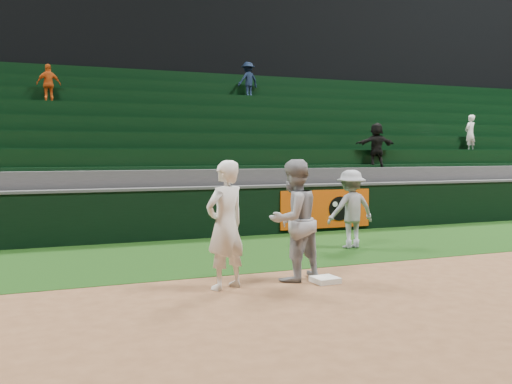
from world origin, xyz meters
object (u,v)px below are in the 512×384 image
Objects in this scene: first_base at (325,280)px; baserunner at (294,220)px; first_baseman at (225,225)px; base_coach at (351,209)px.

first_base is 1.08m from baserunner.
first_baseman is 1.00× the size of baserunner.
first_base is at bearing 51.01° from base_coach.
first_base is 0.20× the size of baserunner.
base_coach is (2.50, 2.35, -0.13)m from baserunner.
baserunner is at bearing 140.17° from first_base.
base_coach is at bearing -170.05° from first_baseman.
first_baseman reaches higher than first_base.
base_coach is at bearing -155.87° from baserunner.
baserunner is at bearing 42.19° from base_coach.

